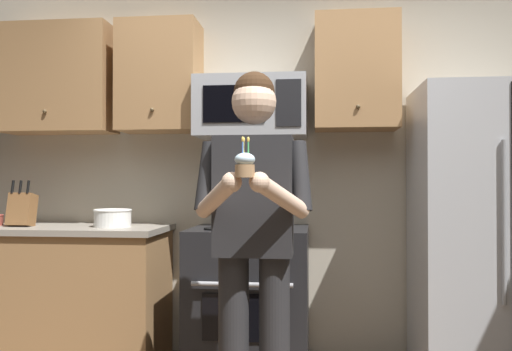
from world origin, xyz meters
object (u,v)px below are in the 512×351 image
Objects in this scene: bowl_large_white at (113,217)px; person at (254,228)px; microwave at (251,108)px; knife_block at (22,209)px; cupcake at (245,164)px; refrigerator at (491,234)px; oven_range at (249,299)px.

person is at bearing -39.70° from bowl_large_white.
microwave is 1.19m from bowl_large_white.
microwave reaches higher than knife_block.
bowl_large_white is at bearing 131.18° from cupcake.
knife_block is at bearing 153.22° from person.
microwave is 1.40m from cupcake.
microwave is 0.41× the size of refrigerator.
person is at bearing -82.58° from microwave.
person reaches higher than cupcake.
refrigerator is at bearing -0.19° from knife_block.
bowl_large_white is (-0.92, -0.12, -0.74)m from microwave.
bowl_large_white is 1.63m from cupcake.
oven_range is 2.91× the size of knife_block.
refrigerator is 7.09× the size of bowl_large_white.
oven_range is 5.36× the size of cupcake.
bowl_large_white is at bearing 140.30° from person.
microwave is (0.00, 0.12, 1.26)m from oven_range.
cupcake is (0.13, -1.32, -0.43)m from microwave.
oven_range is 1.65m from knife_block.
microwave is 1.72m from refrigerator.
cupcake is at bearing -139.60° from refrigerator.
person reaches higher than oven_range.
oven_range is 1.03m from person.
oven_range is 3.67× the size of bowl_large_white.
oven_range is at bearing 96.14° from cupcake.
oven_range is 1.47m from cupcake.
refrigerator is 2.42m from bowl_large_white.
cupcake is (0.00, -0.33, 0.30)m from person.
microwave is at bearing 95.59° from cupcake.
refrigerator reaches higher than bowl_large_white.
refrigerator is at bearing 40.40° from cupcake.
person is at bearing 90.00° from cupcake.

